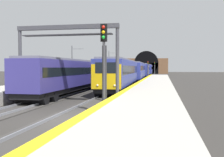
# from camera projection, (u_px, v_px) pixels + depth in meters

# --- Properties ---
(ground_plane) EXTENTS (320.00, 320.00, 0.00)m
(ground_plane) POSITION_uv_depth(u_px,v_px,m) (66.00, 120.00, 14.70)
(ground_plane) COLOR #302D2B
(platform_right) EXTENTS (112.00, 4.38, 1.04)m
(platform_right) POSITION_uv_depth(u_px,v_px,m) (141.00, 113.00, 13.86)
(platform_right) COLOR #ADA89E
(platform_right) RESTS_ON ground_plane
(platform_right_edge_strip) EXTENTS (112.00, 0.50, 0.01)m
(platform_right_edge_strip) POSITION_uv_depth(u_px,v_px,m) (105.00, 102.00, 14.22)
(platform_right_edge_strip) COLOR yellow
(platform_right_edge_strip) RESTS_ON platform_right
(track_main_line) EXTENTS (160.00, 2.63, 0.21)m
(track_main_line) POSITION_uv_depth(u_px,v_px,m) (66.00, 119.00, 14.70)
(track_main_line) COLOR #383533
(track_main_line) RESTS_ON ground_plane
(train_main_approaching) EXTENTS (77.01, 3.38, 3.94)m
(train_main_approaching) POSITION_uv_depth(u_px,v_px,m) (140.00, 70.00, 61.56)
(train_main_approaching) COLOR navy
(train_main_approaching) RESTS_ON ground_plane
(train_adjacent_platform) EXTENTS (56.67, 2.93, 4.71)m
(train_adjacent_platform) POSITION_uv_depth(u_px,v_px,m) (106.00, 72.00, 47.01)
(train_adjacent_platform) COLOR navy
(train_adjacent_platform) RESTS_ON ground_plane
(railway_signal_near) EXTENTS (0.39, 0.38, 5.55)m
(railway_signal_near) POSITION_uv_depth(u_px,v_px,m) (104.00, 61.00, 15.81)
(railway_signal_near) COLOR #38383D
(railway_signal_near) RESTS_ON ground_plane
(railway_signal_mid) EXTENTS (0.39, 0.38, 4.43)m
(railway_signal_mid) POSITION_uv_depth(u_px,v_px,m) (148.00, 69.00, 60.49)
(railway_signal_mid) COLOR #4C4C54
(railway_signal_mid) RESTS_ON ground_plane
(railway_signal_far) EXTENTS (0.39, 0.38, 5.20)m
(railway_signal_far) POSITION_uv_depth(u_px,v_px,m) (155.00, 67.00, 105.97)
(railway_signal_far) COLOR #4C4C54
(railway_signal_far) RESTS_ON ground_plane
(overhead_signal_gantry) EXTENTS (0.70, 8.66, 6.39)m
(overhead_signal_gantry) POSITION_uv_depth(u_px,v_px,m) (67.00, 44.00, 21.31)
(overhead_signal_gantry) COLOR #3F3F47
(overhead_signal_gantry) RESTS_ON ground_plane
(tunnel_portal) EXTENTS (3.05, 19.55, 10.95)m
(tunnel_portal) POSITION_uv_depth(u_px,v_px,m) (146.00, 66.00, 120.44)
(tunnel_portal) COLOR brown
(tunnel_portal) RESTS_ON ground_plane
(catenary_mast_near) EXTENTS (0.22, 2.36, 7.03)m
(catenary_mast_near) POSITION_uv_depth(u_px,v_px,m) (72.00, 64.00, 49.25)
(catenary_mast_near) COLOR #595B60
(catenary_mast_near) RESTS_ON ground_plane
(catenary_mast_far) EXTENTS (0.22, 1.91, 8.10)m
(catenary_mast_far) POSITION_uv_depth(u_px,v_px,m) (109.00, 64.00, 82.38)
(catenary_mast_far) COLOR #595B60
(catenary_mast_far) RESTS_ON ground_plane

